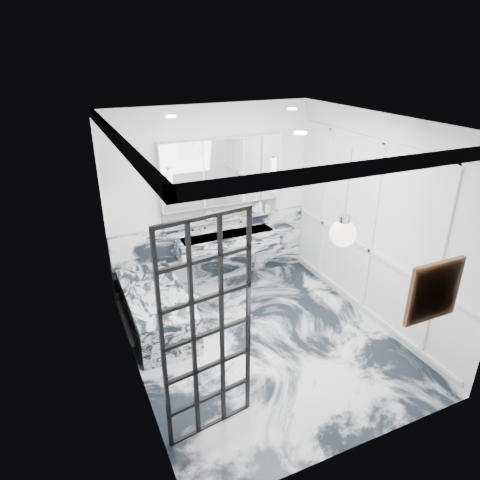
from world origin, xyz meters
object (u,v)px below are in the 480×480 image
crittall_door (208,333)px  mirror_cabinet (222,172)px  trough_sink (228,243)px  bathtub (156,309)px

crittall_door → mirror_cabinet: mirror_cabinet is taller
trough_sink → mirror_cabinet: mirror_cabinet is taller
bathtub → trough_sink: bearing=26.5°
mirror_cabinet → bathtub: bearing=-147.9°
trough_sink → bathtub: trough_sink is taller
trough_sink → bathtub: bearing=-153.5°
crittall_door → bathtub: bearing=83.8°
crittall_door → trough_sink: 2.86m
trough_sink → mirror_cabinet: (-0.00, 0.17, 1.09)m
crittall_door → mirror_cabinet: size_ratio=1.19×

